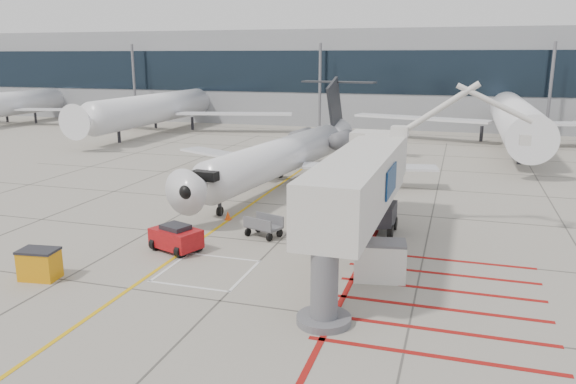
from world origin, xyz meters
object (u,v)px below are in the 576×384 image
(regional_jet, at_px, (268,141))
(pushback_tug, at_px, (176,237))
(jet_bridge, at_px, (358,194))
(spill_bin, at_px, (40,264))

(regional_jet, relative_size, pushback_tug, 11.63)
(regional_jet, height_order, jet_bridge, regional_jet)
(regional_jet, xyz_separation_m, jet_bridge, (9.29, -13.58, -0.28))
(regional_jet, height_order, spill_bin, regional_jet)
(regional_jet, bearing_deg, jet_bridge, -48.19)
(jet_bridge, relative_size, pushback_tug, 7.09)
(regional_jet, relative_size, spill_bin, 18.02)
(pushback_tug, bearing_deg, regional_jet, 108.50)
(regional_jet, xyz_separation_m, pushback_tug, (-0.43, -14.07, -3.26))
(regional_jet, distance_m, jet_bridge, 16.45)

